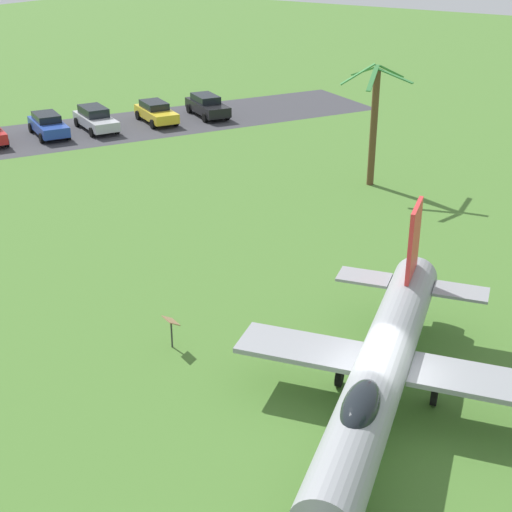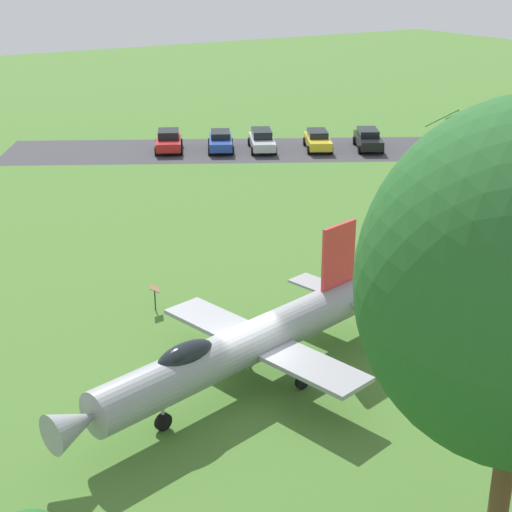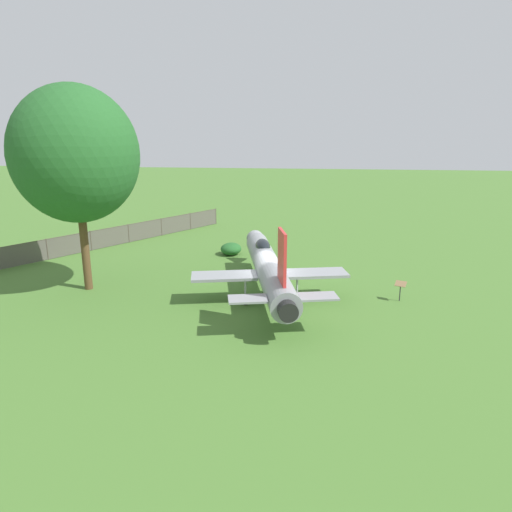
% 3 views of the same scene
% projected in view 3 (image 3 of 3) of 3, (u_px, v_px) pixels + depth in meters
% --- Properties ---
extents(ground_plane, '(200.00, 200.00, 0.00)m').
position_uv_depth(ground_plane, '(268.00, 296.00, 26.76)').
color(ground_plane, '#47722D').
extents(display_jet, '(8.92, 14.46, 4.89)m').
position_uv_depth(display_jet, '(268.00, 266.00, 26.66)').
color(display_jet, gray).
rests_on(display_jet, ground_plane).
extents(shade_tree, '(7.07, 7.30, 11.89)m').
position_uv_depth(shade_tree, '(76.00, 155.00, 25.93)').
color(shade_tree, brown).
rests_on(shade_tree, ground_plane).
extents(perimeter_fence, '(17.09, 27.94, 1.62)m').
position_uv_depth(perimeter_fence, '(70.00, 244.00, 35.52)').
color(perimeter_fence, '#4C4238').
rests_on(perimeter_fence, ground_plane).
extents(shrub_near_fence, '(1.60, 1.84, 0.92)m').
position_uv_depth(shrub_near_fence, '(231.00, 249.00, 35.76)').
color(shrub_near_fence, '#235B26').
rests_on(shrub_near_fence, ground_plane).
extents(info_plaque, '(0.71, 0.60, 1.14)m').
position_uv_depth(info_plaque, '(401.00, 287.00, 25.75)').
color(info_plaque, '#333333').
rests_on(info_plaque, ground_plane).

